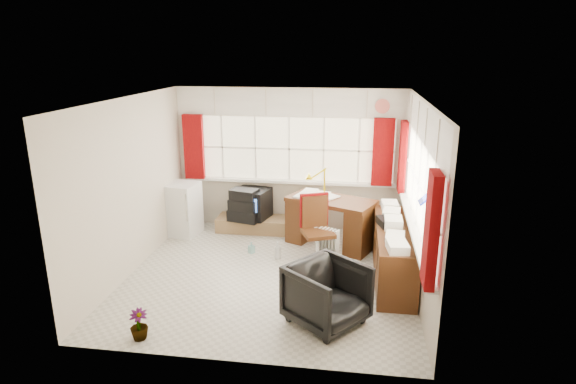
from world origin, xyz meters
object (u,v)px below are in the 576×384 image
object	(u,v)px
task_chair	(316,227)
crt_tv	(252,203)
office_chair	(327,294)
credenza	(393,252)
mini_fridge	(182,209)
tv_bench	(257,224)
radiator	(327,249)
desk	(331,220)
desk_lamp	(325,176)

from	to	relation	value
task_chair	crt_tv	xyz separation A→B (m)	(-1.23, 1.18, -0.06)
task_chair	office_chair	distance (m)	1.70
credenza	mini_fridge	world-z (taller)	mini_fridge
tv_bench	mini_fridge	distance (m)	1.33
credenza	crt_tv	distance (m)	2.81
tv_bench	crt_tv	size ratio (longest dim) A/B	2.06
mini_fridge	office_chair	bearing A→B (deg)	-43.17
radiator	crt_tv	world-z (taller)	crt_tv
tv_bench	mini_fridge	size ratio (longest dim) A/B	1.54
desk	mini_fridge	size ratio (longest dim) A/B	1.70
desk_lamp	radiator	bearing A→B (deg)	-82.41
tv_bench	credenza	bearing A→B (deg)	-33.71
desk_lamp	crt_tv	xyz separation A→B (m)	(-1.29, 0.30, -0.62)
task_chair	office_chair	xyz separation A→B (m)	(0.28, -1.66, -0.20)
task_chair	crt_tv	distance (m)	1.70
desk_lamp	office_chair	xyz separation A→B (m)	(0.22, -2.54, -0.76)
desk_lamp	crt_tv	size ratio (longest dim) A/B	0.69
desk_lamp	radiator	size ratio (longest dim) A/B	0.85
office_chair	radiator	world-z (taller)	office_chair
tv_bench	desk_lamp	bearing A→B (deg)	-13.70
desk_lamp	credenza	bearing A→B (deg)	-48.94
credenza	mini_fridge	size ratio (longest dim) A/B	2.20
mini_fridge	task_chair	bearing A→B (deg)	-19.59
desk	mini_fridge	xyz separation A→B (m)	(-2.59, 0.14, 0.01)
office_chair	mini_fridge	xyz separation A→B (m)	(-2.68, 2.52, 0.09)
task_chair	tv_bench	bearing A→B (deg)	134.50
task_chair	crt_tv	world-z (taller)	task_chair
radiator	tv_bench	distance (m)	1.76
desk_lamp	crt_tv	bearing A→B (deg)	166.94
crt_tv	tv_bench	bearing A→B (deg)	-2.51
desk_lamp	crt_tv	distance (m)	1.46
desk_lamp	office_chair	world-z (taller)	desk_lamp
task_chair	radiator	bearing A→B (deg)	5.83
desk_lamp	radiator	distance (m)	1.25
desk	office_chair	world-z (taller)	desk
credenza	tv_bench	distance (m)	2.75
task_chair	office_chair	world-z (taller)	task_chair
credenza	tv_bench	bearing A→B (deg)	146.29
mini_fridge	desk	bearing A→B (deg)	-3.19
office_chair	tv_bench	distance (m)	3.19
office_chair	desk_lamp	bearing A→B (deg)	44.15
desk_lamp	credenza	distance (m)	1.78
crt_tv	office_chair	bearing A→B (deg)	-62.02
radiator	crt_tv	xyz separation A→B (m)	(-1.40, 1.16, 0.28)
desk_lamp	tv_bench	xyz separation A→B (m)	(-1.21, 0.30, -1.00)
desk_lamp	tv_bench	distance (m)	1.60
desk	mini_fridge	distance (m)	2.59
desk	radiator	xyz separation A→B (m)	(-0.01, -0.69, -0.22)
desk_lamp	task_chair	xyz separation A→B (m)	(-0.06, -0.88, -0.56)
office_chair	mini_fridge	distance (m)	3.68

